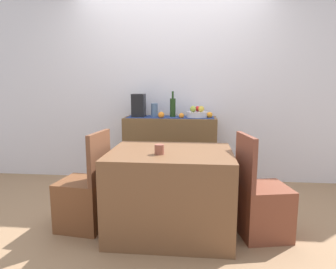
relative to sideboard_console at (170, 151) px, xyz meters
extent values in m
cube|color=#977353|center=(0.00, -0.92, -0.45)|extent=(6.40, 6.40, 0.02)
cube|color=silver|center=(0.00, 0.26, 0.91)|extent=(6.40, 0.06, 2.70)
cube|color=brown|center=(0.00, 0.00, 0.00)|extent=(1.17, 0.42, 0.89)
cube|color=navy|center=(0.00, 0.00, 0.45)|extent=(1.10, 0.32, 0.01)
cylinder|color=silver|center=(0.34, 0.00, 0.48)|extent=(0.27, 0.27, 0.07)
sphere|color=#98AB3F|center=(0.29, -0.01, 0.56)|extent=(0.08, 0.08, 0.08)
sphere|color=red|center=(0.35, 0.07, 0.55)|extent=(0.07, 0.07, 0.07)
sphere|color=gold|center=(0.40, 0.01, 0.56)|extent=(0.08, 0.08, 0.08)
cylinder|color=#1F3A16|center=(0.03, 0.00, 0.56)|extent=(0.07, 0.07, 0.24)
cylinder|color=#1F3A16|center=(0.03, 0.00, 0.73)|extent=(0.03, 0.03, 0.09)
cube|color=black|center=(-0.41, 0.00, 0.59)|extent=(0.16, 0.18, 0.30)
cylinder|color=slate|center=(-0.20, 0.00, 0.53)|extent=(0.09, 0.09, 0.17)
sphere|color=orange|center=(0.15, -0.10, 0.48)|extent=(0.07, 0.07, 0.07)
sphere|color=orange|center=(-0.10, -0.11, 0.48)|extent=(0.08, 0.08, 0.08)
sphere|color=orange|center=(0.50, -0.03, 0.48)|extent=(0.08, 0.08, 0.08)
cube|color=brown|center=(0.12, -1.29, -0.07)|extent=(1.06, 0.82, 0.74)
cylinder|color=brown|center=(0.04, -1.41, 0.34)|extent=(0.08, 0.08, 0.08)
cube|color=brown|center=(-0.69, -1.29, -0.22)|extent=(0.45, 0.45, 0.45)
cube|color=brown|center=(-0.51, -1.31, 0.23)|extent=(0.09, 0.40, 0.45)
cube|color=brown|center=(0.94, -1.29, -0.22)|extent=(0.47, 0.47, 0.45)
cube|color=brown|center=(0.76, -1.33, 0.23)|extent=(0.12, 0.40, 0.45)
camera|label=1|loc=(0.35, -3.85, 0.88)|focal=32.44mm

